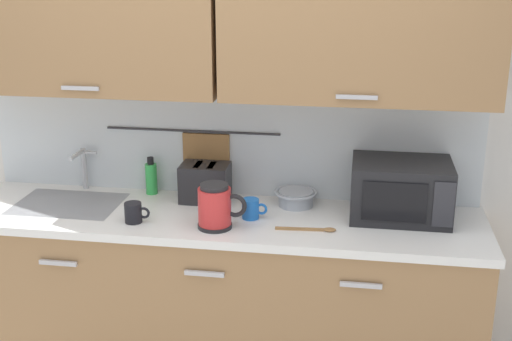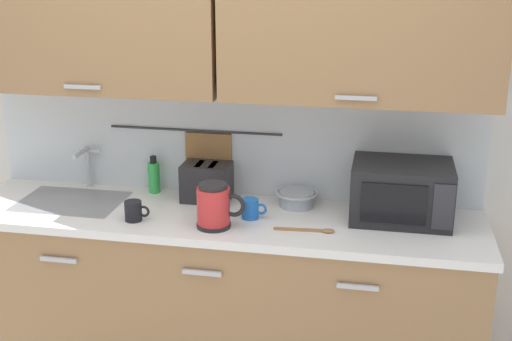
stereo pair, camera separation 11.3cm
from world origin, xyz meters
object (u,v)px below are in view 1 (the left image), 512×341
at_px(mug_near_sink, 134,213).
at_px(wooden_spoon, 313,229).
at_px(electric_kettle, 216,207).
at_px(dish_soap_bottle, 151,178).
at_px(toaster, 205,182).
at_px(mixing_bowl, 296,197).
at_px(microwave, 401,190).
at_px(mug_by_kettle, 251,209).

relative_size(mug_near_sink, wooden_spoon, 0.43).
bearing_deg(electric_kettle, dish_soap_bottle, 137.37).
height_order(mug_near_sink, wooden_spoon, mug_near_sink).
bearing_deg(electric_kettle, toaster, 110.68).
relative_size(mixing_bowl, wooden_spoon, 0.77).
xyz_separation_m(microwave, wooden_spoon, (-0.39, -0.23, -0.13)).
xyz_separation_m(electric_kettle, dish_soap_bottle, (-0.42, 0.39, -0.01)).
height_order(microwave, mixing_bowl, microwave).
bearing_deg(mug_by_kettle, dish_soap_bottle, 155.62).
bearing_deg(microwave, mug_near_sink, -167.68).
relative_size(mixing_bowl, mug_by_kettle, 1.78).
bearing_deg(toaster, wooden_spoon, -27.88).
distance_m(microwave, dish_soap_bottle, 1.26).
bearing_deg(mixing_bowl, mug_near_sink, -155.10).
distance_m(microwave, wooden_spoon, 0.47).
bearing_deg(toaster, dish_soap_bottle, 169.03).
height_order(toaster, wooden_spoon, toaster).
bearing_deg(toaster, mixing_bowl, 0.25).
bearing_deg(mixing_bowl, toaster, -179.75).
distance_m(electric_kettle, mixing_bowl, 0.47).
bearing_deg(toaster, mug_near_sink, -128.38).
bearing_deg(toaster, mug_by_kettle, -36.65).
distance_m(mixing_bowl, toaster, 0.46).
bearing_deg(electric_kettle, mixing_bowl, 45.30).
distance_m(mug_near_sink, mug_by_kettle, 0.55).
bearing_deg(wooden_spoon, mixing_bowl, 110.06).
relative_size(electric_kettle, mug_near_sink, 1.89).
bearing_deg(mug_by_kettle, mixing_bowl, 46.41).
relative_size(dish_soap_bottle, mug_by_kettle, 1.63).
xyz_separation_m(mug_near_sink, mixing_bowl, (0.72, 0.33, -0.00)).
xyz_separation_m(mug_near_sink, toaster, (0.26, 0.33, 0.05)).
xyz_separation_m(mixing_bowl, mug_by_kettle, (-0.19, -0.20, 0.00)).
bearing_deg(mug_by_kettle, microwave, 10.85).
bearing_deg(mixing_bowl, dish_soap_bottle, 175.77).
relative_size(electric_kettle, dish_soap_bottle, 1.16).
distance_m(mixing_bowl, mug_by_kettle, 0.28).
bearing_deg(mug_near_sink, dish_soap_bottle, 95.25).
bearing_deg(wooden_spoon, microwave, 30.98).
relative_size(electric_kettle, mixing_bowl, 1.06).
distance_m(dish_soap_bottle, toaster, 0.30).
height_order(mug_by_kettle, wooden_spoon, mug_by_kettle).
distance_m(mug_near_sink, wooden_spoon, 0.83).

